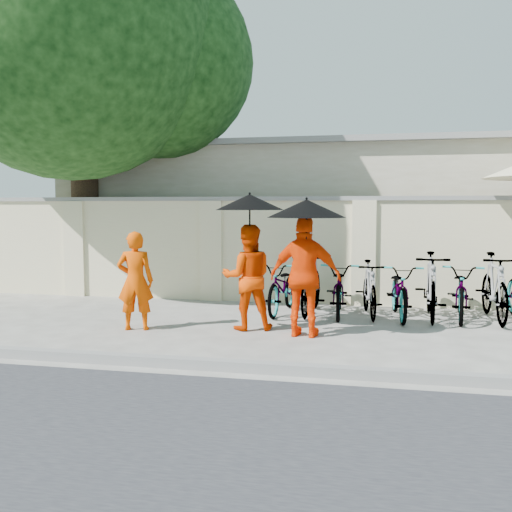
# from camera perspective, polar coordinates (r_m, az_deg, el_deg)

# --- Properties ---
(ground) EXTENTS (80.00, 80.00, 0.00)m
(ground) POSITION_cam_1_polar(r_m,az_deg,el_deg) (8.41, -3.80, -7.96)
(ground) COLOR #A39F97
(kerb) EXTENTS (40.00, 0.16, 0.12)m
(kerb) POSITION_cam_1_polar(r_m,az_deg,el_deg) (6.82, -7.77, -10.51)
(kerb) COLOR gray
(kerb) RESTS_ON ground
(compound_wall) EXTENTS (20.00, 0.30, 2.00)m
(compound_wall) POSITION_cam_1_polar(r_m,az_deg,el_deg) (11.19, 5.61, 0.41)
(compound_wall) COLOR beige
(compound_wall) RESTS_ON ground
(building_behind) EXTENTS (14.00, 6.00, 3.20)m
(building_behind) POSITION_cam_1_polar(r_m,az_deg,el_deg) (14.89, 11.11, 3.75)
(building_behind) COLOR beige
(building_behind) RESTS_ON ground
(shade_tree) EXTENTS (6.70, 6.20, 8.20)m
(shade_tree) POSITION_cam_1_polar(r_m,az_deg,el_deg) (12.78, -16.94, 19.32)
(shade_tree) COLOR brown
(shade_tree) RESTS_ON ground
(monk_left) EXTENTS (0.62, 0.49, 1.51)m
(monk_left) POSITION_cam_1_polar(r_m,az_deg,el_deg) (8.87, -11.98, -2.44)
(monk_left) COLOR #DF4400
(monk_left) RESTS_ON ground
(monk_center) EXTENTS (0.93, 0.81, 1.61)m
(monk_center) POSITION_cam_1_polar(r_m,az_deg,el_deg) (8.69, -0.83, -2.14)
(monk_center) COLOR #DF3800
(monk_center) RESTS_ON ground
(parasol_center) EXTENTS (1.03, 1.03, 1.15)m
(parasol_center) POSITION_cam_1_polar(r_m,az_deg,el_deg) (8.54, -0.64, 5.40)
(parasol_center) COLOR black
(parasol_center) RESTS_ON ground
(monk_right) EXTENTS (1.07, 0.53, 1.75)m
(monk_right) POSITION_cam_1_polar(r_m,az_deg,el_deg) (8.22, 4.95, -2.05)
(monk_right) COLOR #F83A02
(monk_right) RESTS_ON ground
(parasol_right) EXTENTS (1.12, 1.12, 0.99)m
(parasol_right) POSITION_cam_1_polar(r_m,az_deg,el_deg) (8.08, 5.07, 4.75)
(parasol_right) COLOR black
(parasol_right) RESTS_ON ground
(bike_0) EXTENTS (0.75, 1.78, 0.91)m
(bike_0) POSITION_cam_1_polar(r_m,az_deg,el_deg) (10.10, 2.68, -3.15)
(bike_0) COLOR #9E9FA4
(bike_0) RESTS_ON ground
(bike_1) EXTENTS (0.62, 1.88, 1.11)m
(bike_1) POSITION_cam_1_polar(r_m,az_deg,el_deg) (10.03, 5.53, -2.65)
(bike_1) COLOR #9E9FA4
(bike_1) RESTS_ON ground
(bike_2) EXTENTS (0.71, 1.82, 0.94)m
(bike_2) POSITION_cam_1_polar(r_m,az_deg,el_deg) (9.96, 8.38, -3.24)
(bike_2) COLOR #9E9FA4
(bike_2) RESTS_ON ground
(bike_3) EXTENTS (0.66, 1.65, 0.96)m
(bike_3) POSITION_cam_1_polar(r_m,az_deg,el_deg) (9.92, 11.28, -3.24)
(bike_3) COLOR #9E9FA4
(bike_3) RESTS_ON ground
(bike_4) EXTENTS (0.76, 1.81, 0.93)m
(bike_4) POSITION_cam_1_polar(r_m,az_deg,el_deg) (9.90, 14.19, -3.42)
(bike_4) COLOR #9E9FA4
(bike_4) RESTS_ON ground
(bike_5) EXTENTS (0.59, 1.88, 1.12)m
(bike_5) POSITION_cam_1_polar(r_m,az_deg,el_deg) (9.95, 17.10, -2.88)
(bike_5) COLOR #9E9FA4
(bike_5) RESTS_ON ground
(bike_6) EXTENTS (0.83, 1.86, 0.95)m
(bike_6) POSITION_cam_1_polar(r_m,az_deg,el_deg) (10.10, 19.90, -3.35)
(bike_6) COLOR #9E9FA4
(bike_6) RESTS_ON ground
(bike_7) EXTENTS (0.57, 1.88, 1.12)m
(bike_7) POSITION_cam_1_polar(r_m,az_deg,el_deg) (10.15, 22.74, -2.89)
(bike_7) COLOR #9E9FA4
(bike_7) RESTS_ON ground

